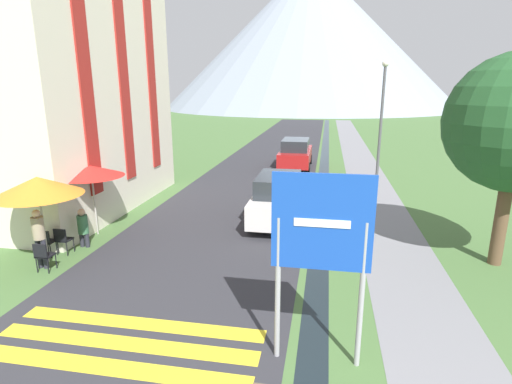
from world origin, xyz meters
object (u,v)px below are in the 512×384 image
object	(u,v)px
cafe_chair_nearest	(43,254)
streetlamp	(381,121)
parked_car_near	(279,198)
parked_car_far	(295,153)
cafe_chair_near_left	(46,240)
person_seated_near	(83,226)
hotel_building	(55,64)
cafe_chair_near_right	(63,239)
person_standing_terrace	(39,235)
road_sign	(321,242)
cafe_umbrella_front_orange	(38,186)
cafe_umbrella_middle_red	(91,171)

from	to	relation	value
cafe_chair_nearest	streetlamp	bearing A→B (deg)	43.70
parked_car_near	parked_car_far	world-z (taller)	same
cafe_chair_near_left	person_seated_near	world-z (taller)	person_seated_near
hotel_building	cafe_chair_near_right	xyz separation A→B (m)	(2.93, -4.73, -5.31)
hotel_building	person_seated_near	bearing A→B (deg)	-51.77
cafe_chair_nearest	person_standing_terrace	xyz separation A→B (m)	(-0.21, 0.21, 0.48)
person_standing_terrace	streetlamp	bearing A→B (deg)	41.46
hotel_building	cafe_chair_nearest	distance (m)	8.53
cafe_chair_nearest	road_sign	bearing A→B (deg)	-17.05
cafe_umbrella_front_orange	person_standing_terrace	world-z (taller)	cafe_umbrella_front_orange
road_sign	streetlamp	world-z (taller)	streetlamp
parked_car_near	person_seated_near	distance (m)	6.82
parked_car_far	cafe_chair_nearest	world-z (taller)	parked_car_far
cafe_chair_near_left	cafe_umbrella_front_orange	distance (m)	1.82
parked_car_far	streetlamp	world-z (taller)	streetlamp
cafe_umbrella_middle_red	streetlamp	xyz separation A→B (m)	(9.97, 6.11, 1.28)
road_sign	person_seated_near	distance (m)	8.74
cafe_chair_nearest	person_standing_terrace	size ratio (longest dim) A/B	0.49
cafe_chair_near_right	person_seated_near	xyz separation A→B (m)	(0.27, 0.66, 0.19)
parked_car_near	cafe_chair_nearest	xyz separation A→B (m)	(-5.84, -5.41, -0.40)
cafe_umbrella_front_orange	streetlamp	bearing A→B (deg)	39.85
cafe_chair_nearest	person_seated_near	xyz separation A→B (m)	(0.05, 1.81, 0.19)
hotel_building	cafe_chair_nearest	world-z (taller)	hotel_building
person_standing_terrace	cafe_chair_nearest	bearing A→B (deg)	-44.86
road_sign	person_seated_near	xyz separation A→B (m)	(-7.45, 4.25, -1.67)
person_standing_terrace	cafe_umbrella_middle_red	bearing A→B (deg)	89.31
road_sign	cafe_umbrella_middle_red	bearing A→B (deg)	145.05
cafe_chair_near_left	streetlamp	xyz separation A→B (m)	(10.40, 8.11, 3.00)
cafe_chair_near_left	hotel_building	bearing A→B (deg)	143.24
cafe_umbrella_middle_red	streetlamp	bearing A→B (deg)	31.53
hotel_building	cafe_chair_near_left	world-z (taller)	hotel_building
parked_car_near	parked_car_far	bearing A→B (deg)	91.14
hotel_building	streetlamp	bearing A→B (deg)	13.74
person_seated_near	cafe_umbrella_middle_red	bearing A→B (deg)	101.61
parked_car_near	cafe_chair_near_left	distance (m)	7.86
cafe_chair_near_left	cafe_chair_nearest	bearing A→B (deg)	-30.74
road_sign	person_seated_near	size ratio (longest dim) A/B	2.84
road_sign	cafe_chair_near_left	xyz separation A→B (m)	(-8.12, 3.38, -1.86)
streetlamp	cafe_chair_near_left	bearing A→B (deg)	-142.06
cafe_chair_near_right	cafe_chair_nearest	bearing A→B (deg)	-82.86
cafe_umbrella_front_orange	streetlamp	xyz separation A→B (m)	(10.14, 8.46, 1.23)
person_standing_terrace	streetlamp	world-z (taller)	streetlamp
road_sign	person_standing_terrace	size ratio (longest dim) A/B	2.09
road_sign	streetlamp	size ratio (longest dim) A/B	0.59
parked_car_far	person_standing_terrace	bearing A→B (deg)	-110.45
parked_car_near	cafe_chair_nearest	distance (m)	7.97
parked_car_far	cafe_umbrella_middle_red	bearing A→B (deg)	-114.16
cafe_chair_near_right	person_seated_near	size ratio (longest dim) A/B	0.67
cafe_chair_near_left	cafe_umbrella_middle_red	world-z (taller)	cafe_umbrella_middle_red
cafe_umbrella_middle_red	person_seated_near	distance (m)	1.91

